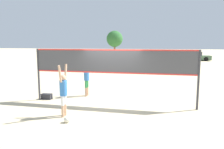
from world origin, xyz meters
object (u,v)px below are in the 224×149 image
at_px(volleyball, 67,120).
at_px(parked_car_mid, 196,57).
at_px(tree_left_cluster, 115,39).
at_px(gear_bag, 47,96).
at_px(player_blocker, 87,76).
at_px(parked_car_near, 120,56).
at_px(volleyball_net, 112,64).
at_px(player_spiker, 63,90).

bearing_deg(volleyball, parked_car_mid, 74.42).
xyz_separation_m(parked_car_mid, tree_left_cluster, (-14.95, 7.42, 3.03)).
bearing_deg(gear_bag, player_blocker, 32.39).
bearing_deg(parked_car_mid, tree_left_cluster, 153.46).
bearing_deg(parked_car_near, tree_left_cluster, 105.70).
xyz_separation_m(gear_bag, parked_car_near, (-1.50, 27.03, 0.48)).
height_order(parked_car_near, parked_car_mid, parked_car_mid).
bearing_deg(tree_left_cluster, player_blocker, -80.31).
xyz_separation_m(player_blocker, tree_left_cluster, (-5.82, 34.08, 2.59)).
height_order(volleyball, parked_car_mid, parked_car_mid).
xyz_separation_m(volleyball_net, gear_bag, (-3.34, 0.21, -1.67)).
relative_size(volleyball_net, player_blocker, 3.60).
distance_m(player_spiker, tree_left_cluster, 37.91).
bearing_deg(volleyball, volleyball_net, 68.42).
relative_size(volleyball_net, volleyball, 34.47).
distance_m(parked_car_near, tree_left_cluster, 9.07).
height_order(parked_car_mid, tree_left_cluster, tree_left_cluster).
bearing_deg(player_spiker, tree_left_cluster, 9.22).
relative_size(player_spiker, parked_car_mid, 0.45).
relative_size(gear_bag, tree_left_cluster, 0.09).
xyz_separation_m(player_blocker, parked_car_mid, (9.13, 26.66, -0.44)).
height_order(player_blocker, tree_left_cluster, tree_left_cluster).
height_order(player_spiker, tree_left_cluster, tree_left_cluster).
bearing_deg(player_spiker, parked_car_mid, -16.56).
height_order(player_blocker, volleyball, player_blocker).
bearing_deg(gear_bag, parked_car_mid, 68.67).
distance_m(player_blocker, gear_bag, 2.22).
bearing_deg(player_spiker, gear_bag, 41.72).
height_order(gear_bag, parked_car_mid, parked_car_mid).
bearing_deg(parked_car_near, parked_car_mid, 1.11).
height_order(player_spiker, player_blocker, player_blocker).
bearing_deg(player_blocker, gear_bag, -57.61).
bearing_deg(player_spiker, volleyball_net, -35.54).
relative_size(gear_bag, parked_car_near, 0.11).
relative_size(player_spiker, gear_bag, 3.86).
relative_size(gear_bag, parked_car_mid, 0.12).
bearing_deg(tree_left_cluster, volleyball_net, -78.08).
bearing_deg(parked_car_near, player_spiker, -85.47).
bearing_deg(gear_bag, tree_left_cluster, 96.68).
bearing_deg(tree_left_cluster, parked_car_near, -72.12).
distance_m(gear_bag, parked_car_near, 27.07).
xyz_separation_m(player_spiker, parked_car_mid, (8.89, 29.91, -0.40)).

